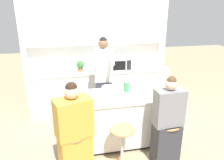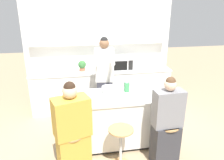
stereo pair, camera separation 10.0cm
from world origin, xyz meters
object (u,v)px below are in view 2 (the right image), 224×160
object	(u,v)px
cooking_pot	(109,90)
juice_carton	(127,87)
kitchen_island	(113,119)
bar_stool_center	(121,147)
person_seated_near	(166,127)
microwave	(120,64)
fruit_bowl	(73,102)
bar_stool_leftmost	(72,152)
person_cooking	(105,82)
person_wrapped_blanket	(73,134)
potted_plant	(82,65)
coffee_cup_near	(123,97)
bar_stool_rightmost	(166,142)

from	to	relation	value
cooking_pot	juice_carton	world-z (taller)	juice_carton
kitchen_island	cooking_pot	bearing A→B (deg)	110.61
bar_stool_center	juice_carton	world-z (taller)	juice_carton
person_seated_near	microwave	xyz separation A→B (m)	(-0.26, 2.03, 0.41)
bar_stool_center	fruit_bowl	distance (m)	0.98
bar_stool_leftmost	person_cooking	distance (m)	1.58
bar_stool_leftmost	person_cooking	bearing A→B (deg)	63.66
person_wrapped_blanket	juice_carton	bearing A→B (deg)	22.49
potted_plant	kitchen_island	bearing A→B (deg)	-73.11
person_cooking	fruit_bowl	world-z (taller)	person_cooking
coffee_cup_near	potted_plant	world-z (taller)	potted_plant
fruit_bowl	coffee_cup_near	distance (m)	0.78
bar_stool_center	potted_plant	size ratio (longest dim) A/B	2.79
bar_stool_center	fruit_bowl	bearing A→B (deg)	145.30
bar_stool_center	person_cooking	world-z (taller)	person_cooking
potted_plant	fruit_bowl	bearing A→B (deg)	-97.80
person_seated_near	juice_carton	size ratio (longest dim) A/B	7.81
person_seated_near	fruit_bowl	bearing A→B (deg)	158.09
bar_stool_leftmost	person_cooking	xyz separation A→B (m)	(0.66, 1.33, 0.53)
bar_stool_rightmost	person_wrapped_blanket	world-z (taller)	person_wrapped_blanket
kitchen_island	coffee_cup_near	size ratio (longest dim) A/B	16.16
person_cooking	microwave	world-z (taller)	person_cooking
juice_carton	coffee_cup_near	bearing A→B (deg)	-112.07
bar_stool_leftmost	microwave	world-z (taller)	microwave
bar_stool_center	person_wrapped_blanket	size ratio (longest dim) A/B	0.46
person_seated_near	microwave	distance (m)	2.09
microwave	bar_stool_rightmost	bearing A→B (deg)	-82.18
kitchen_island	bar_stool_rightmost	world-z (taller)	kitchen_island
coffee_cup_near	microwave	distance (m)	1.59
bar_stool_leftmost	bar_stool_center	world-z (taller)	same
person_wrapped_blanket	microwave	distance (m)	2.34
bar_stool_leftmost	person_wrapped_blanket	xyz separation A→B (m)	(0.03, -0.02, 0.31)
bar_stool_rightmost	kitchen_island	bearing A→B (deg)	137.22
person_wrapped_blanket	coffee_cup_near	size ratio (longest dim) A/B	13.14
person_wrapped_blanket	bar_stool_center	bearing A→B (deg)	-16.52
person_cooking	fruit_bowl	bearing A→B (deg)	-117.54
bar_stool_rightmost	cooking_pot	size ratio (longest dim) A/B	1.96
person_wrapped_blanket	person_cooking	bearing A→B (deg)	47.00
bar_stool_rightmost	person_wrapped_blanket	bearing A→B (deg)	-179.23
fruit_bowl	juice_carton	bearing A→B (deg)	19.84
microwave	potted_plant	world-z (taller)	microwave
fruit_bowl	microwave	bearing A→B (deg)	55.77
kitchen_island	juice_carton	distance (m)	0.60
cooking_pot	kitchen_island	bearing A→B (deg)	-69.39
bar_stool_leftmost	bar_stool_center	distance (m)	0.69
person_cooking	coffee_cup_near	size ratio (longest dim) A/B	16.32
person_seated_near	potted_plant	world-z (taller)	person_seated_near
cooking_pot	juice_carton	size ratio (longest dim) A/B	1.87
fruit_bowl	potted_plant	world-z (taller)	potted_plant
kitchen_island	bar_stool_rightmost	bearing A→B (deg)	-42.78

